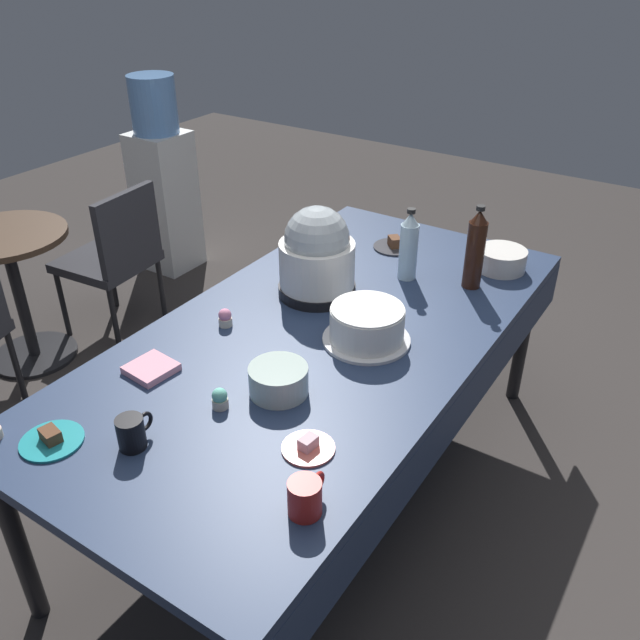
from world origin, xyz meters
The scene contains 20 objects.
ground centered at (0.00, 0.00, 0.00)m, with size 9.00×9.00×0.00m, color #383330.
potluck_table centered at (0.00, 0.00, 0.69)m, with size 2.20×1.10×0.75m.
frosted_layer_cake centered at (0.04, -0.17, 0.81)m, with size 0.31×0.31×0.13m.
slow_cooker centered at (0.23, 0.17, 0.92)m, with size 0.31×0.31×0.36m.
glass_salad_bowl centered at (-0.37, -0.09, 0.80)m, with size 0.19×0.19×0.09m, color #B2C6BC.
ceramic_snack_bowl centered at (0.84, -0.37, 0.80)m, with size 0.20×0.20×0.09m, color silver.
dessert_plate_teal centered at (-0.91, 0.32, 0.76)m, with size 0.18×0.18×0.04m.
dessert_plate_charcoal centered at (0.78, 0.11, 0.76)m, with size 0.19×0.19×0.05m.
dessert_plate_coral centered at (-0.53, -0.31, 0.76)m, with size 0.15×0.15×0.04m.
cupcake_rose centered at (0.45, 0.29, 0.78)m, with size 0.05×0.05×0.07m.
cupcake_mint centered at (-0.52, 0.02, 0.78)m, with size 0.05×0.05×0.07m.
cupcake_berry centered at (-0.15, 0.31, 0.78)m, with size 0.05×0.05×0.07m.
soda_bottle_water centered at (0.55, -0.07, 0.89)m, with size 0.07×0.07×0.30m.
soda_bottle_cola centered at (0.63, -0.32, 0.91)m, with size 0.08×0.08×0.34m.
coffee_mug_black centered at (-0.79, 0.11, 0.80)m, with size 0.12×0.08×0.10m.
coffee_mug_red centered at (-0.72, -0.43, 0.80)m, with size 0.13×0.09×0.10m.
paper_napkin_stack centered at (-0.51, 0.33, 0.76)m, with size 0.14×0.14×0.02m, color pink.
maroon_chair_right centered at (0.41, 1.58, 0.49)m, with size 0.48×0.48×0.85m.
round_cafe_table centered at (-0.05, 1.80, 0.50)m, with size 0.60×0.60×0.72m.
water_cooler centered at (1.18, 1.96, 0.59)m, with size 0.32×0.32×1.24m.
Camera 1 is at (-1.68, -1.10, 2.02)m, focal length 37.14 mm.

